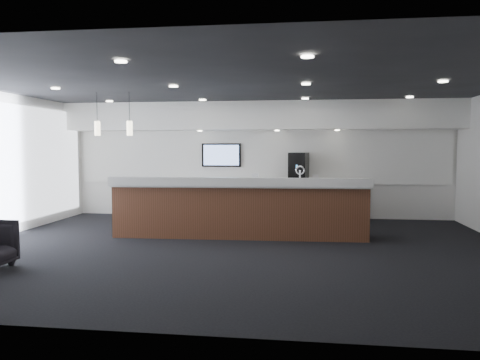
# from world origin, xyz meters

# --- Properties ---
(ground) EXTENTS (10.00, 10.00, 0.00)m
(ground) POSITION_xyz_m (0.00, 0.00, 0.00)
(ground) COLOR black
(ground) RESTS_ON ground
(ceiling) EXTENTS (10.00, 8.00, 0.02)m
(ceiling) POSITION_xyz_m (0.00, 0.00, 3.00)
(ceiling) COLOR black
(ceiling) RESTS_ON back_wall
(back_wall) EXTENTS (10.00, 0.02, 3.00)m
(back_wall) POSITION_xyz_m (0.00, 4.00, 1.50)
(back_wall) COLOR white
(back_wall) RESTS_ON ground
(soffit_bulkhead) EXTENTS (10.00, 0.90, 0.70)m
(soffit_bulkhead) POSITION_xyz_m (0.00, 3.55, 2.65)
(soffit_bulkhead) COLOR white
(soffit_bulkhead) RESTS_ON back_wall
(alcove_panel) EXTENTS (9.80, 0.06, 1.40)m
(alcove_panel) POSITION_xyz_m (0.00, 3.97, 1.60)
(alcove_panel) COLOR white
(alcove_panel) RESTS_ON back_wall
(back_credenza) EXTENTS (5.06, 0.66, 0.95)m
(back_credenza) POSITION_xyz_m (-0.00, 3.64, 0.48)
(back_credenza) COLOR #A1A3A9
(back_credenza) RESTS_ON ground
(wall_tv) EXTENTS (1.05, 0.08, 0.62)m
(wall_tv) POSITION_xyz_m (-1.00, 3.91, 1.65)
(wall_tv) COLOR black
(wall_tv) RESTS_ON back_wall
(pendant_left) EXTENTS (0.12, 0.12, 0.30)m
(pendant_left) POSITION_xyz_m (-2.40, 0.80, 2.25)
(pendant_left) COLOR #FFF1C6
(pendant_left) RESTS_ON ceiling
(pendant_right) EXTENTS (0.12, 0.12, 0.30)m
(pendant_right) POSITION_xyz_m (-3.10, 0.80, 2.25)
(pendant_right) COLOR #FFF1C6
(pendant_right) RESTS_ON ceiling
(ceiling_can_lights) EXTENTS (7.00, 5.00, 0.02)m
(ceiling_can_lights) POSITION_xyz_m (0.00, 0.00, 2.97)
(ceiling_can_lights) COLOR white
(ceiling_can_lights) RESTS_ON ceiling
(service_counter) EXTENTS (5.28, 1.07, 1.49)m
(service_counter) POSITION_xyz_m (-0.13, 1.11, 0.57)
(service_counter) COLOR #4B2B19
(service_counter) RESTS_ON ground
(coffee_machine) EXTENTS (0.54, 0.62, 0.77)m
(coffee_machine) POSITION_xyz_m (1.05, 3.65, 1.33)
(coffee_machine) COLOR black
(coffee_machine) RESTS_ON back_credenza
(info_sign_left) EXTENTS (0.18, 0.05, 0.24)m
(info_sign_left) POSITION_xyz_m (-0.06, 3.55, 1.07)
(info_sign_left) COLOR white
(info_sign_left) RESTS_ON back_credenza
(info_sign_right) EXTENTS (0.16, 0.05, 0.22)m
(info_sign_right) POSITION_xyz_m (1.47, 3.56, 1.06)
(info_sign_right) COLOR white
(info_sign_right) RESTS_ON back_credenza
(cup_0) EXTENTS (0.10, 0.10, 0.09)m
(cup_0) POSITION_xyz_m (1.90, 3.57, 1.00)
(cup_0) COLOR white
(cup_0) RESTS_ON back_credenza
(cup_1) EXTENTS (0.14, 0.14, 0.09)m
(cup_1) POSITION_xyz_m (1.76, 3.57, 1.00)
(cup_1) COLOR white
(cup_1) RESTS_ON back_credenza
(cup_2) EXTENTS (0.12, 0.12, 0.09)m
(cup_2) POSITION_xyz_m (1.62, 3.57, 1.00)
(cup_2) COLOR white
(cup_2) RESTS_ON back_credenza
(cup_3) EXTENTS (0.13, 0.13, 0.09)m
(cup_3) POSITION_xyz_m (1.48, 3.57, 1.00)
(cup_3) COLOR white
(cup_3) RESTS_ON back_credenza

